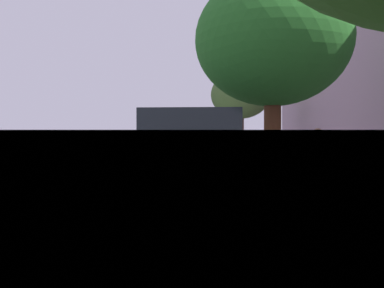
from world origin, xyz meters
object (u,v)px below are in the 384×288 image
Objects in this scene: parked_suv_black_second at (195,162)px; fire_hydrant at (239,157)px; parked_pickup_silver_far at (211,148)px; cyclist_with_backpack at (227,153)px; street_tree_mid_block at (273,41)px; parked_sedan_tan_mid at (200,158)px; street_tree_far_end at (241,95)px; bicycle_at_curb at (220,170)px; pedestrian_on_phone at (318,155)px.

fire_hydrant is (1.40, 10.79, -0.43)m from parked_suv_black_second.
fire_hydrant is at bearing -69.73° from parked_pickup_silver_far.
cyclist_with_backpack is at bearing -97.43° from fire_hydrant.
street_tree_mid_block is 9.38m from fire_hydrant.
cyclist_with_backpack is (0.73, 5.66, -0.02)m from parked_suv_black_second.
parked_suv_black_second is at bearing -88.15° from parked_sedan_tan_mid.
parked_suv_black_second is 2.85× the size of cyclist_with_backpack.
parked_suv_black_second is 0.90× the size of street_tree_far_end.
fire_hydrant is (-0.36, -5.04, -3.38)m from street_tree_far_end.
fire_hydrant is (0.89, 4.69, 0.20)m from bicycle_at_curb.
parked_pickup_silver_far is 8.88m from cyclist_with_backpack.
parked_suv_black_second reaches higher than pedestrian_on_phone.
street_tree_mid_block is (1.76, 1.99, 2.81)m from parked_suv_black_second.
pedestrian_on_phone is 8.31m from fire_hydrant.
street_tree_mid_block is (1.73, -12.52, 2.93)m from parked_pickup_silver_far.
bicycle_at_curb is (0.73, -0.88, -0.36)m from parked_sedan_tan_mid.
parked_pickup_silver_far is at bearing 88.08° from parked_sedan_tan_mid.
street_tree_far_end is 6.09m from fire_hydrant.
parked_sedan_tan_mid is 4.15m from fire_hydrant.
parked_pickup_silver_far is 6.35× the size of fire_hydrant.
street_tree_mid_block is at bearing -68.28° from parked_sedan_tan_mid.
cyclist_with_backpack is at bearing -53.95° from parked_sedan_tan_mid.
street_tree_far_end is (1.76, 15.83, 2.95)m from parked_suv_black_second.
parked_suv_black_second is at bearing -138.48° from pedestrian_on_phone.
parked_suv_black_second is 10.89m from fire_hydrant.
fire_hydrant is (-1.59, 8.14, -0.46)m from pedestrian_on_phone.
street_tree_mid_block reaches higher than bicycle_at_curb.
fire_hydrant reaches higher than bicycle_at_curb.
bicycle_at_curb is 4.78m from fire_hydrant.
parked_suv_black_second is 1.06× the size of parked_sedan_tan_mid.
parked_pickup_silver_far reaches higher than pedestrian_on_phone.
street_tree_far_end is 3.32× the size of pedestrian_on_phone.
street_tree_mid_block is (1.98, -4.98, 3.08)m from parked_sedan_tan_mid.
parked_pickup_silver_far reaches higher than parked_sedan_tan_mid.
parked_suv_black_second is 5.70m from cyclist_with_backpack.
parked_sedan_tan_mid is at bearing 126.05° from cyclist_with_backpack.
parked_pickup_silver_far is at bearing 104.05° from pedestrian_on_phone.
street_tree_mid_block is at bearing -151.96° from pedestrian_on_phone.
parked_suv_black_second reaches higher than fire_hydrant.
cyclist_with_backpack is (0.96, -1.32, 0.25)m from parked_sedan_tan_mid.
parked_suv_black_second is 3.87m from street_tree_mid_block.
bicycle_at_curb is 2.12× the size of fire_hydrant.
street_tree_mid_block is 3.11m from pedestrian_on_phone.
parked_sedan_tan_mid is 2.68× the size of cyclist_with_backpack.
parked_sedan_tan_mid is at bearing -113.08° from fire_hydrant.
parked_pickup_silver_far is 12.97m from street_tree_mid_block.
bicycle_at_curb is (0.48, -8.41, -0.51)m from parked_pickup_silver_far.
parked_pickup_silver_far is 3.98m from fire_hydrant.
pedestrian_on_phone reaches higher than parked_sedan_tan_mid.
fire_hydrant is at bearing 66.92° from parked_sedan_tan_mid.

